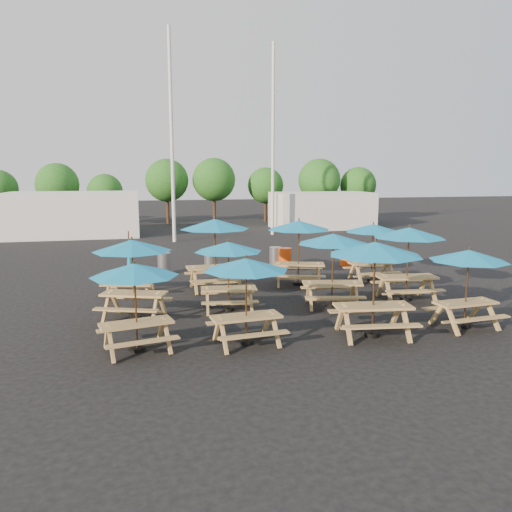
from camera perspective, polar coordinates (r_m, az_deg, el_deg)
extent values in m
plane|color=black|center=(16.36, 1.20, -4.65)|extent=(120.00, 120.00, 0.00)
cube|color=#A27648|center=(11.61, -13.49, -7.49)|extent=(1.69, 0.95, 0.05)
cube|color=#A27648|center=(11.14, -12.79, -9.58)|extent=(1.61, 0.56, 0.04)
cube|color=#A27648|center=(12.23, -14.04, -7.89)|extent=(1.61, 0.56, 0.04)
cylinder|color=black|center=(11.80, -13.38, -10.33)|extent=(0.32, 0.32, 0.09)
cylinder|color=brown|center=(11.51, -13.56, -5.75)|extent=(0.04, 0.04, 2.04)
cone|color=#117BB2|center=(11.32, -13.73, -1.54)|extent=(2.33, 2.33, 0.28)
cube|color=#A27648|center=(14.12, -13.76, -4.20)|extent=(1.87, 1.23, 0.06)
cube|color=#A27648|center=(13.61, -14.66, -5.98)|extent=(1.73, 0.82, 0.04)
cube|color=#A27648|center=(14.77, -12.85, -4.69)|extent=(1.73, 0.82, 0.04)
cylinder|color=black|center=(14.29, -13.66, -6.81)|extent=(0.35, 0.35, 0.10)
cylinder|color=brown|center=(14.04, -13.83, -2.62)|extent=(0.04, 0.04, 2.23)
cone|color=#117BB2|center=(13.87, -13.98, 1.18)|extent=(2.74, 2.74, 0.31)
cube|color=#A27648|center=(17.15, -14.19, -1.96)|extent=(1.75, 1.03, 0.05)
cube|color=#A27648|center=(16.63, -14.70, -3.27)|extent=(1.65, 0.63, 0.04)
cube|color=#A27648|center=(17.77, -13.64, -2.42)|extent=(1.65, 0.63, 0.04)
cylinder|color=black|center=(17.28, -14.10, -4.01)|extent=(0.33, 0.33, 0.09)
cylinder|color=brown|center=(17.08, -14.24, -0.73)|extent=(0.04, 0.04, 2.10)
cone|color=#117BB2|center=(17.02, -14.29, 0.48)|extent=(0.20, 0.20, 1.37)
cube|color=#A27648|center=(11.75, -1.12, -6.95)|extent=(1.68, 0.80, 0.05)
cube|color=#A27648|center=(11.29, -0.17, -9.03)|extent=(1.64, 0.39, 0.04)
cube|color=#A27648|center=(12.37, -1.98, -7.37)|extent=(1.64, 0.39, 0.04)
cylinder|color=black|center=(11.94, -1.11, -9.82)|extent=(0.33, 0.33, 0.09)
cylinder|color=brown|center=(11.65, -1.13, -5.20)|extent=(0.04, 0.04, 2.08)
cone|color=#117BB2|center=(11.46, -1.14, -0.96)|extent=(2.19, 2.19, 0.29)
cube|color=#A27648|center=(14.58, -3.14, -3.74)|extent=(1.67, 0.80, 0.05)
cube|color=#A27648|center=(14.07, -2.97, -5.31)|extent=(1.62, 0.40, 0.04)
cube|color=#A27648|center=(15.21, -3.28, -4.18)|extent=(1.62, 0.40, 0.04)
cylinder|color=black|center=(14.73, -3.12, -6.08)|extent=(0.32, 0.32, 0.09)
cylinder|color=brown|center=(14.50, -3.15, -2.33)|extent=(0.04, 0.04, 2.06)
cone|color=#117BB2|center=(14.35, -3.19, 1.07)|extent=(2.17, 2.17, 0.29)
cube|color=#A27648|center=(17.20, -4.67, -1.26)|extent=(1.96, 0.82, 0.06)
cube|color=#A27648|center=(16.58, -4.20, -2.77)|extent=(1.95, 0.34, 0.04)
cube|color=#A27648|center=(17.94, -5.08, -1.83)|extent=(1.95, 0.34, 0.04)
cylinder|color=black|center=(17.35, -4.64, -3.67)|extent=(0.39, 0.39, 0.11)
cylinder|color=brown|center=(17.12, -4.69, 0.19)|extent=(0.05, 0.05, 2.47)
cone|color=#117BB2|center=(16.98, -4.74, 3.66)|extent=(2.46, 2.46, 0.34)
cube|color=#A27648|center=(12.61, 13.23, -5.60)|extent=(1.94, 0.95, 0.06)
cube|color=#A27648|center=(12.08, 14.25, -7.80)|extent=(1.88, 0.49, 0.04)
cube|color=#A27648|center=(13.31, 12.22, -6.10)|extent=(1.88, 0.49, 0.04)
cylinder|color=black|center=(12.81, 13.11, -8.69)|extent=(0.37, 0.37, 0.10)
cylinder|color=brown|center=(12.51, 13.31, -3.72)|extent=(0.05, 0.05, 2.38)
cone|color=#117BB2|center=(12.32, 13.49, 0.83)|extent=(2.55, 2.55, 0.33)
cube|color=#A27648|center=(15.17, 8.70, -3.08)|extent=(1.86, 1.04, 0.06)
cube|color=#A27648|center=(14.62, 9.09, -4.71)|extent=(1.76, 0.61, 0.04)
cube|color=#A27648|center=(15.85, 8.29, -3.58)|extent=(1.76, 0.61, 0.04)
cylinder|color=black|center=(15.33, 8.63, -5.54)|extent=(0.35, 0.35, 0.10)
cylinder|color=brown|center=(15.09, 8.74, -1.60)|extent=(0.04, 0.04, 2.24)
cone|color=#117BB2|center=(14.94, 8.83, 1.95)|extent=(2.55, 2.55, 0.31)
cube|color=#A27648|center=(17.96, 4.86, -0.94)|extent=(1.96, 1.18, 0.06)
cube|color=#A27648|center=(17.36, 4.94, -2.30)|extent=(1.84, 0.74, 0.04)
cube|color=#A27648|center=(18.67, 4.76, -1.46)|extent=(1.84, 0.74, 0.04)
cylinder|color=black|center=(18.10, 4.83, -3.13)|extent=(0.37, 0.37, 0.10)
cylinder|color=brown|center=(17.89, 4.88, 0.38)|extent=(0.04, 0.04, 2.35)
cone|color=#117BB2|center=(17.76, 4.92, 3.53)|extent=(2.77, 2.77, 0.33)
cube|color=#A27648|center=(14.08, 22.83, -4.94)|extent=(1.67, 0.77, 0.05)
cube|color=#A27648|center=(13.73, 24.39, -6.54)|extent=(1.64, 0.37, 0.04)
cube|color=#A27648|center=(14.58, 21.24, -5.42)|extent=(1.64, 0.37, 0.04)
cylinder|color=black|center=(14.24, 22.67, -7.36)|extent=(0.32, 0.32, 0.09)
cylinder|color=brown|center=(14.00, 22.93, -3.47)|extent=(0.04, 0.04, 2.07)
cone|color=#117BB2|center=(13.84, 23.16, 0.06)|extent=(2.15, 2.15, 0.29)
cube|color=#A27648|center=(16.43, 16.86, -2.30)|extent=(1.90, 0.91, 0.06)
cube|color=#A27648|center=(15.90, 17.78, -3.83)|extent=(1.85, 0.45, 0.04)
cube|color=#A27648|center=(17.10, 15.91, -2.82)|extent=(1.85, 0.45, 0.04)
cylinder|color=black|center=(16.59, 16.74, -4.68)|extent=(0.37, 0.37, 0.10)
cylinder|color=brown|center=(16.36, 16.93, -0.86)|extent=(0.04, 0.04, 2.34)
cone|color=#117BB2|center=(16.21, 17.10, 2.58)|extent=(2.48, 2.48, 0.33)
cube|color=#A27648|center=(19.01, 13.11, -0.76)|extent=(1.70, 0.68, 0.06)
cube|color=#A27648|center=(18.52, 13.94, -1.92)|extent=(1.69, 0.25, 0.04)
cube|color=#A27648|center=(19.60, 12.27, -1.23)|extent=(1.69, 0.25, 0.04)
cylinder|color=black|center=(19.13, 13.04, -2.67)|extent=(0.34, 0.34, 0.09)
cylinder|color=brown|center=(18.94, 13.15, 0.39)|extent=(0.04, 0.04, 2.16)
cone|color=#117BB2|center=(18.82, 13.26, 3.13)|extent=(2.09, 2.09, 0.30)
cylinder|color=gray|center=(20.19, -10.44, -0.83)|extent=(0.54, 0.54, 0.86)
cylinder|color=gray|center=(20.50, -5.18, -0.56)|extent=(0.54, 0.54, 0.86)
cylinder|color=#DB430C|center=(21.10, 3.36, -0.25)|extent=(0.54, 0.54, 0.86)
cylinder|color=gray|center=(21.35, 2.26, -0.13)|extent=(0.54, 0.54, 0.86)
cylinder|color=#DB430C|center=(22.01, 10.29, 0.02)|extent=(0.54, 0.54, 0.86)
cylinder|color=silver|center=(29.50, -9.61, 13.25)|extent=(0.20, 0.20, 12.00)
cylinder|color=silver|center=(32.55, 1.95, 13.01)|extent=(0.20, 0.20, 12.00)
cube|color=silver|center=(33.71, -20.10, 4.49)|extent=(8.00, 4.00, 2.80)
cube|color=silver|center=(36.82, 7.49, 5.21)|extent=(7.00, 4.00, 2.60)
cylinder|color=#382314|center=(41.97, -27.17, 4.30)|extent=(0.24, 0.24, 1.92)
cylinder|color=#382314|center=(39.80, -21.58, 4.61)|extent=(0.24, 0.24, 2.14)
sphere|color=#1E5919|center=(39.70, -21.76, 7.61)|extent=(3.11, 3.11, 3.11)
cylinder|color=#382314|center=(39.22, -16.75, 4.54)|extent=(0.24, 0.24, 1.78)
sphere|color=#1E5919|center=(39.12, -16.87, 7.09)|extent=(2.59, 2.59, 2.59)
cylinder|color=#382314|center=(40.24, -10.05, 5.29)|extent=(0.24, 0.24, 2.31)
sphere|color=#1E5919|center=(40.15, -10.14, 8.51)|extent=(3.36, 3.36, 3.36)
cylinder|color=#382314|center=(40.15, -4.78, 5.42)|extent=(0.24, 0.24, 2.35)
sphere|color=#1E5919|center=(40.06, -4.83, 8.69)|extent=(3.41, 3.41, 3.41)
cylinder|color=#382314|center=(41.42, 1.09, 5.35)|extent=(0.24, 0.24, 2.02)
sphere|color=#1E5919|center=(41.32, 1.10, 8.08)|extent=(2.94, 2.94, 2.94)
cylinder|color=#382314|center=(40.90, 7.18, 5.44)|extent=(0.24, 0.24, 2.32)
sphere|color=#1E5919|center=(40.81, 7.25, 8.62)|extent=(3.38, 3.38, 3.38)
cylinder|color=#382314|center=(42.23, 11.51, 5.25)|extent=(0.24, 0.24, 2.03)
sphere|color=#1E5919|center=(42.14, 11.60, 7.94)|extent=(2.95, 2.95, 2.95)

